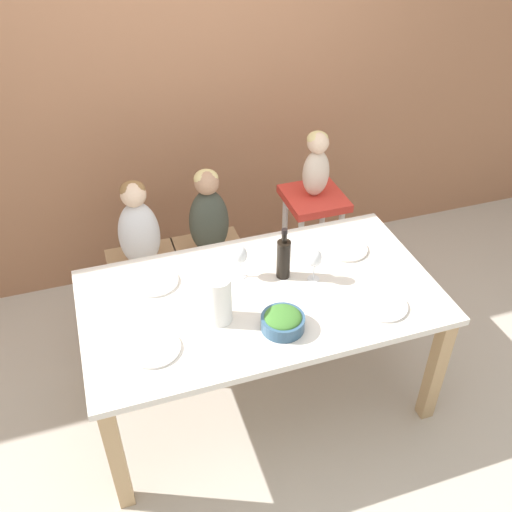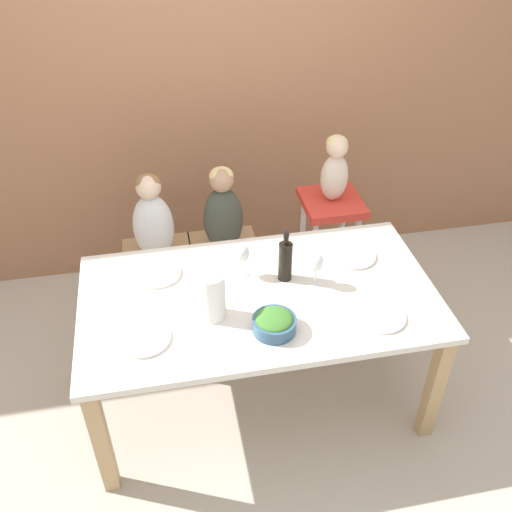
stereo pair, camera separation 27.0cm
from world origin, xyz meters
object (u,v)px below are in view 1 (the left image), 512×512
at_px(paper_towel_roll, 219,299).
at_px(wine_glass_far, 240,256).
at_px(person_child_left, 138,227).
at_px(wine_bottle, 284,258).
at_px(chair_far_left, 145,273).
at_px(wine_glass_near, 315,259).
at_px(chair_right_highchair, 313,216).
at_px(dinner_plate_front_right, 383,305).
at_px(person_baby_right, 317,162).
at_px(salad_bowl_large, 283,321).
at_px(chair_far_center, 211,260).
at_px(dinner_plate_back_right, 346,249).
at_px(dinner_plate_back_left, 155,282).
at_px(person_child_center, 208,214).
at_px(dinner_plate_front_left, 154,349).

height_order(paper_towel_roll, wine_glass_far, paper_towel_roll).
height_order(person_child_left, wine_bottle, wine_bottle).
height_order(chair_far_left, wine_glass_near, wine_glass_near).
bearing_deg(chair_right_highchair, dinner_plate_front_right, -94.84).
distance_m(person_baby_right, salad_bowl_large, 1.19).
xyz_separation_m(chair_far_center, wine_glass_near, (0.35, -0.74, 0.47)).
height_order(salad_bowl_large, dinner_plate_back_right, salad_bowl_large).
relative_size(person_baby_right, wine_glass_near, 2.30).
xyz_separation_m(person_child_left, dinner_plate_back_left, (0.00, -0.53, 0.01)).
relative_size(wine_glass_far, dinner_plate_back_left, 0.78).
xyz_separation_m(person_child_center, wine_glass_far, (0.01, -0.61, 0.13)).
distance_m(chair_far_center, dinner_plate_front_left, 1.14).
relative_size(paper_towel_roll, wine_glass_near, 1.34).
height_order(person_baby_right, salad_bowl_large, person_baby_right).
height_order(wine_glass_near, dinner_plate_back_left, wine_glass_near).
distance_m(paper_towel_roll, dinner_plate_back_right, 0.85).
bearing_deg(dinner_plate_front_left, person_baby_right, 39.95).
bearing_deg(paper_towel_roll, dinner_plate_front_left, -163.35).
xyz_separation_m(salad_bowl_large, dinner_plate_back_left, (-0.49, 0.49, -0.04)).
xyz_separation_m(paper_towel_roll, wine_glass_far, (0.18, 0.27, 0.01)).
bearing_deg(chair_far_left, dinner_plate_front_left, -94.83).
relative_size(person_child_left, paper_towel_roll, 2.30).
relative_size(paper_towel_roll, dinner_plate_front_left, 1.04).
height_order(chair_right_highchair, wine_glass_far, wine_glass_far).
bearing_deg(chair_far_left, dinner_plate_back_right, -29.35).
xyz_separation_m(chair_far_center, dinner_plate_front_left, (-0.49, -0.97, 0.35)).
bearing_deg(chair_right_highchair, chair_far_left, 180.00).
xyz_separation_m(person_baby_right, dinner_plate_back_right, (-0.06, -0.57, -0.22)).
bearing_deg(person_child_left, dinner_plate_front_left, -94.83).
bearing_deg(dinner_plate_back_right, chair_right_highchair, 83.97).
xyz_separation_m(wine_bottle, salad_bowl_large, (-0.13, -0.35, -0.07)).
bearing_deg(person_child_center, salad_bowl_large, -85.42).
bearing_deg(dinner_plate_front_right, paper_towel_roll, 168.11).
height_order(wine_glass_far, dinner_plate_front_left, wine_glass_far).
bearing_deg(wine_glass_far, wine_glass_near, -22.34).
xyz_separation_m(chair_right_highchair, wine_bottle, (-0.46, -0.67, 0.27)).
bearing_deg(dinner_plate_back_right, person_child_left, 150.62).
distance_m(dinner_plate_front_left, dinner_plate_front_right, 1.07).
distance_m(person_baby_right, dinner_plate_back_left, 1.22).
bearing_deg(chair_far_center, person_baby_right, 0.09).
bearing_deg(chair_far_left, dinner_plate_front_right, -46.23).
bearing_deg(salad_bowl_large, paper_towel_roll, 150.42).
bearing_deg(person_child_left, dinner_plate_back_left, -89.72).
bearing_deg(wine_glass_far, dinner_plate_front_left, -144.08).
relative_size(chair_far_left, person_baby_right, 1.11).
height_order(wine_glass_far, salad_bowl_large, wine_glass_far).
bearing_deg(dinner_plate_front_left, chair_far_center, 63.11).
bearing_deg(dinner_plate_front_left, dinner_plate_front_right, -3.37).
bearing_deg(chair_right_highchair, dinner_plate_front_left, -140.08).
distance_m(paper_towel_roll, dinner_plate_back_left, 0.44).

